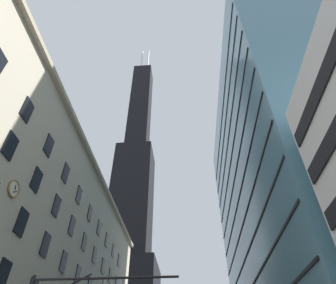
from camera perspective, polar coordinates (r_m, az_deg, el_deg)
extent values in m
cube|color=#B2A88E|center=(44.44, -25.65, -21.13)|extent=(13.61, 59.54, 28.25)
cube|color=#9E937A|center=(47.33, -13.41, -6.67)|extent=(0.70, 59.54, 0.60)
cube|color=black|center=(26.43, -30.13, -22.01)|extent=(0.14, 1.40, 2.20)
cube|color=black|center=(27.74, -27.20, -14.02)|extent=(0.14, 1.40, 2.20)
cube|color=black|center=(31.78, -23.28, -18.30)|extent=(0.14, 1.40, 2.20)
cube|color=black|center=(36.05, -20.13, -21.53)|extent=(0.14, 1.40, 2.20)
cube|color=black|center=(40.50, -17.57, -24.02)|extent=(0.14, 1.40, 2.20)
cube|color=black|center=(26.18, -28.97, -0.63)|extent=(0.14, 1.40, 2.20)
cube|color=black|center=(29.59, -24.75, -6.87)|extent=(0.14, 1.40, 2.20)
cube|color=black|center=(33.40, -21.38, -11.74)|extent=(0.14, 1.40, 2.20)
cube|color=black|center=(37.50, -18.64, -15.55)|extent=(0.14, 1.40, 2.20)
cube|color=black|center=(41.79, -16.37, -18.57)|extent=(0.14, 1.40, 2.20)
cube|color=black|center=(46.22, -14.47, -21.00)|extent=(0.14, 1.40, 2.20)
cube|color=black|center=(50.76, -12.87, -22.98)|extent=(0.14, 1.40, 2.20)
cube|color=black|center=(55.38, -11.49, -24.62)|extent=(0.14, 1.40, 2.20)
cube|color=black|center=(60.06, -10.30, -26.00)|extent=(0.14, 1.40, 2.20)
cube|color=black|center=(28.75, -26.31, 5.78)|extent=(0.14, 1.40, 2.20)
cube|color=black|center=(31.89, -22.69, -0.65)|extent=(0.14, 1.40, 2.20)
cube|color=black|center=(35.46, -19.76, -5.85)|extent=(0.14, 1.40, 2.20)
cube|color=black|center=(39.34, -17.34, -10.06)|extent=(0.14, 1.40, 2.20)
cube|color=black|center=(43.45, -15.32, -13.48)|extent=(0.14, 1.40, 2.20)
cube|color=black|center=(47.73, -13.62, -16.28)|extent=(0.14, 1.40, 2.20)
cube|color=black|center=(52.14, -12.16, -18.61)|extent=(0.14, 1.40, 2.20)
cube|color=black|center=(56.64, -10.90, -20.56)|extent=(0.14, 1.40, 2.20)
cube|color=black|center=(61.23, -9.80, -22.21)|extent=(0.14, 1.40, 2.20)
torus|color=olive|center=(26.45, -28.34, -8.21)|extent=(0.14, 1.49, 1.49)
cylinder|color=silver|center=(26.47, -28.42, -8.21)|extent=(0.05, 1.29, 1.29)
cube|color=black|center=(26.55, -28.13, -7.99)|extent=(0.03, 0.20, 0.38)
cube|color=black|center=(26.53, -28.18, -8.75)|extent=(0.03, 0.51, 0.37)
cube|color=black|center=(131.08, -7.24, -11.59)|extent=(17.22, 17.22, 54.81)
cube|color=black|center=(169.66, -5.51, 6.90)|extent=(11.07, 11.07, 68.52)
cylinder|color=silver|center=(207.02, -5.29, 15.66)|extent=(1.20, 1.20, 25.54)
cylinder|color=silver|center=(206.49, -4.03, 15.77)|extent=(1.20, 1.20, 25.54)
cube|color=black|center=(18.80, 28.12, 9.99)|extent=(0.16, 9.90, 1.10)
cube|color=teal|center=(51.03, 23.41, -9.78)|extent=(17.73, 47.55, 50.85)
cube|color=black|center=(45.03, 15.32, -21.15)|extent=(0.12, 46.55, 0.24)
cube|color=black|center=(46.45, 14.44, -16.54)|extent=(0.12, 46.55, 0.24)
cube|color=black|center=(48.15, 13.64, -12.22)|extent=(0.12, 46.55, 0.24)
cube|color=black|center=(50.11, 12.93, -8.22)|extent=(0.12, 46.55, 0.24)
cube|color=black|center=(52.31, 12.29, -4.53)|extent=(0.12, 46.55, 0.24)
cube|color=black|center=(54.71, 11.71, -1.16)|extent=(0.12, 46.55, 0.24)
cube|color=black|center=(57.29, 11.18, 1.93)|extent=(0.12, 46.55, 0.24)
cube|color=black|center=(60.03, 10.69, 4.74)|extent=(0.12, 46.55, 0.24)
cylinder|color=black|center=(19.12, -12.44, -25.01)|extent=(8.75, 0.14, 0.14)
cylinder|color=black|center=(19.07, -12.93, -25.85)|extent=(0.04, 0.04, 0.60)
cylinder|color=black|center=(18.78, -9.01, -26.08)|extent=(0.04, 0.04, 0.60)
cylinder|color=black|center=(18.56, -4.97, -26.20)|extent=(0.04, 0.04, 0.60)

